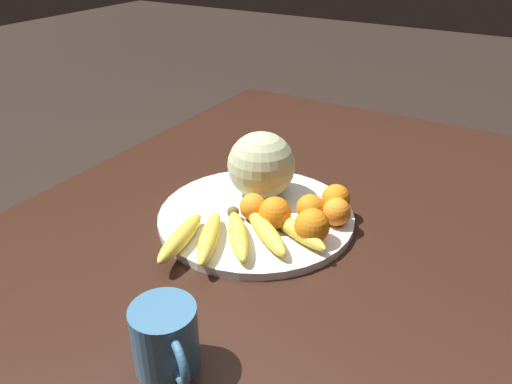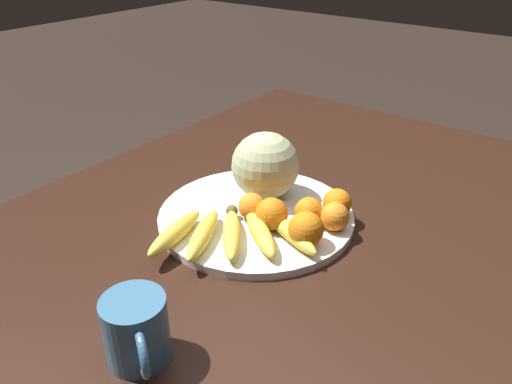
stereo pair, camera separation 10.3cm
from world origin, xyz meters
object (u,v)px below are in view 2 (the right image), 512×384
orange_front_left (309,211)px  orange_front_right (306,229)px  orange_back_left (252,207)px  banana_bunch (231,233)px  orange_top_small (335,217)px  fruit_bowl (256,216)px  orange_mid_center (272,214)px  ceramic_mug (137,331)px  kitchen_table (286,244)px  orange_back_right (337,203)px  melon (265,166)px

orange_front_left → orange_front_right: 0.08m
orange_front_left → orange_back_left: bearing=117.7°
banana_bunch → orange_top_small: bearing=99.0°
fruit_bowl → orange_mid_center: 0.08m
fruit_bowl → ceramic_mug: bearing=-166.7°
orange_mid_center → orange_top_small: (0.07, -0.10, -0.00)m
kitchen_table → orange_back_right: bearing=-72.8°
banana_bunch → ceramic_mug: (-0.29, -0.07, 0.02)m
fruit_bowl → melon: 0.11m
fruit_bowl → melon: melon is taller
fruit_bowl → melon: bearing=22.4°
melon → orange_back_right: melon is taller
kitchen_table → banana_bunch: bearing=175.5°
melon → orange_back_right: size_ratio=2.45×
fruit_bowl → orange_back_left: orange_back_left is taller
kitchen_table → orange_front_right: size_ratio=21.26×
fruit_bowl → kitchen_table: bearing=-31.7°
orange_front_left → banana_bunch: bearing=148.9°
fruit_bowl → melon: size_ratio=2.78×
orange_front_left → orange_top_small: same height
kitchen_table → melon: melon is taller
fruit_bowl → orange_front_left: bearing=-73.8°
orange_front_left → orange_back_right: size_ratio=0.95×
kitchen_table → orange_mid_center: size_ratio=22.21×
melon → banana_bunch: melon is taller
orange_top_small → melon: bearing=82.1°
fruit_bowl → orange_front_left: orange_front_left is taller
fruit_bowl → orange_back_right: bearing=-56.5°
orange_back_right → orange_top_small: size_ratio=1.05×
orange_front_right → orange_top_small: orange_front_right is taller
kitchen_table → fruit_bowl: size_ratio=3.51×
orange_front_left → fruit_bowl: bearing=106.2°
orange_mid_center → ceramic_mug: 0.38m
orange_front_left → orange_top_small: bearing=-75.3°
orange_mid_center → orange_back_right: orange_mid_center is taller
banana_bunch → ceramic_mug: 0.30m
orange_front_right → orange_front_left: bearing=27.6°
orange_mid_center → kitchen_table: bearing=14.1°
fruit_bowl → orange_front_left: (0.03, -0.11, 0.04)m
orange_back_right → banana_bunch: bearing=150.3°
melon → orange_front_right: (-0.11, -0.17, -0.04)m
banana_bunch → orange_back_right: (0.20, -0.12, 0.01)m
kitchen_table → fruit_bowl: bearing=148.3°
melon → orange_back_right: bearing=-83.0°
orange_front_left → orange_top_small: size_ratio=1.00×
orange_front_left → orange_top_small: (0.01, -0.05, 0.00)m
orange_back_left → orange_front_left: bearing=-62.3°
kitchen_table → orange_back_left: (-0.08, 0.03, 0.13)m
banana_bunch → ceramic_mug: bearing=-25.8°
kitchen_table → orange_front_right: orange_front_right is taller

